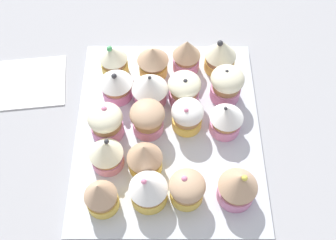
% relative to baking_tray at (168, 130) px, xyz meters
% --- Properties ---
extents(ground_plane, '(1.80, 1.80, 0.03)m').
position_rel_baking_tray_xyz_m(ground_plane, '(0.00, 0.00, -0.02)').
color(ground_plane, '#9E9EA3').
extents(baking_tray, '(0.34, 0.41, 0.01)m').
position_rel_baking_tray_xyz_m(baking_tray, '(0.00, 0.00, 0.00)').
color(baking_tray, silver).
rests_on(baking_tray, ground_plane).
extents(cupcake_0, '(0.05, 0.05, 0.08)m').
position_rel_baking_tray_xyz_m(cupcake_0, '(-0.11, -0.15, 0.04)').
color(cupcake_0, '#EFC651').
rests_on(cupcake_0, baking_tray).
extents(cupcake_1, '(0.06, 0.06, 0.08)m').
position_rel_baking_tray_xyz_m(cupcake_1, '(-0.03, -0.14, 0.04)').
color(cupcake_1, '#EFC651').
rests_on(cupcake_1, baking_tray).
extents(cupcake_2, '(0.06, 0.06, 0.06)m').
position_rel_baking_tray_xyz_m(cupcake_2, '(0.03, -0.13, 0.04)').
color(cupcake_2, '#EFC651').
rests_on(cupcake_2, baking_tray).
extents(cupcake_3, '(0.06, 0.06, 0.08)m').
position_rel_baking_tray_xyz_m(cupcake_3, '(0.11, -0.13, 0.05)').
color(cupcake_3, pink).
rests_on(cupcake_3, baking_tray).
extents(cupcake_4, '(0.06, 0.06, 0.07)m').
position_rel_baking_tray_xyz_m(cupcake_4, '(-0.10, -0.07, 0.04)').
color(cupcake_4, pink).
rests_on(cupcake_4, baking_tray).
extents(cupcake_5, '(0.06, 0.06, 0.07)m').
position_rel_baking_tray_xyz_m(cupcake_5, '(-0.04, -0.08, 0.04)').
color(cupcake_5, '#EFC651').
rests_on(cupcake_5, baking_tray).
extents(cupcake_6, '(0.06, 0.06, 0.07)m').
position_rel_baking_tray_xyz_m(cupcake_6, '(-0.11, -0.01, 0.04)').
color(cupcake_6, pink).
rests_on(cupcake_6, baking_tray).
extents(cupcake_7, '(0.06, 0.06, 0.07)m').
position_rel_baking_tray_xyz_m(cupcake_7, '(-0.04, -0.00, 0.04)').
color(cupcake_7, pink).
rests_on(cupcake_7, baking_tray).
extents(cupcake_8, '(0.06, 0.06, 0.07)m').
position_rel_baking_tray_xyz_m(cupcake_8, '(0.03, 0.01, 0.04)').
color(cupcake_8, '#EFC651').
rests_on(cupcake_8, baking_tray).
extents(cupcake_9, '(0.06, 0.06, 0.07)m').
position_rel_baking_tray_xyz_m(cupcake_9, '(0.10, 0.00, 0.04)').
color(cupcake_9, pink).
rests_on(cupcake_9, baking_tray).
extents(cupcake_10, '(0.06, 0.06, 0.07)m').
position_rel_baking_tray_xyz_m(cupcake_10, '(-0.10, 0.08, 0.04)').
color(cupcake_10, pink).
rests_on(cupcake_10, baking_tray).
extents(cupcake_11, '(0.07, 0.07, 0.07)m').
position_rel_baking_tray_xyz_m(cupcake_11, '(-0.03, 0.07, 0.04)').
color(cupcake_11, pink).
rests_on(cupcake_11, baking_tray).
extents(cupcake_12, '(0.06, 0.06, 0.07)m').
position_rel_baking_tray_xyz_m(cupcake_12, '(0.03, 0.07, 0.04)').
color(cupcake_12, pink).
rests_on(cupcake_12, baking_tray).
extents(cupcake_13, '(0.06, 0.06, 0.07)m').
position_rel_baking_tray_xyz_m(cupcake_13, '(0.11, 0.08, 0.04)').
color(cupcake_13, pink).
rests_on(cupcake_13, baking_tray).
extents(cupcake_14, '(0.05, 0.05, 0.07)m').
position_rel_baking_tray_xyz_m(cupcake_14, '(-0.11, 0.14, 0.04)').
color(cupcake_14, '#EFC651').
rests_on(cupcake_14, baking_tray).
extents(cupcake_15, '(0.06, 0.06, 0.07)m').
position_rel_baking_tray_xyz_m(cupcake_15, '(-0.03, 0.13, 0.04)').
color(cupcake_15, '#EFC651').
rests_on(cupcake_15, baking_tray).
extents(cupcake_16, '(0.06, 0.06, 0.08)m').
position_rel_baking_tray_xyz_m(cupcake_16, '(0.04, 0.14, 0.05)').
color(cupcake_16, pink).
rests_on(cupcake_16, baking_tray).
extents(cupcake_17, '(0.06, 0.06, 0.08)m').
position_rel_baking_tray_xyz_m(cupcake_17, '(0.10, 0.15, 0.04)').
color(cupcake_17, '#EFC651').
rests_on(cupcake_17, baking_tray).
extents(napkin, '(0.16, 0.14, 0.01)m').
position_rel_baking_tray_xyz_m(napkin, '(-0.28, 0.12, -0.00)').
color(napkin, white).
rests_on(napkin, ground_plane).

